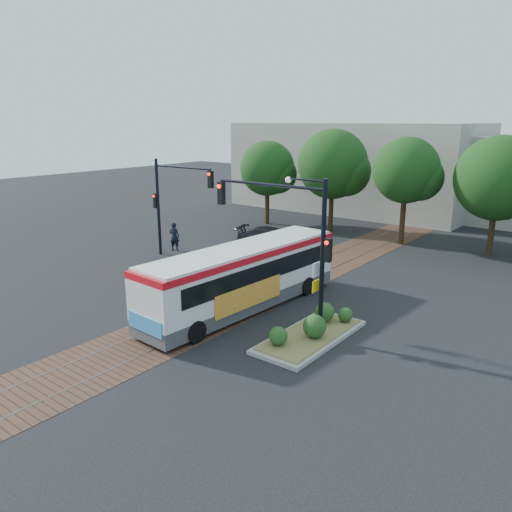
# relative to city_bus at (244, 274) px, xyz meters

# --- Properties ---
(ground) EXTENTS (120.00, 120.00, 0.00)m
(ground) POSITION_rel_city_bus_xyz_m (-0.71, 0.07, -1.60)
(ground) COLOR black
(ground) RESTS_ON ground
(trackbed) EXTENTS (3.60, 40.00, 0.02)m
(trackbed) POSITION_rel_city_bus_xyz_m (-0.71, 4.07, -1.60)
(trackbed) COLOR #523525
(trackbed) RESTS_ON ground
(tree_row) EXTENTS (26.40, 5.60, 7.67)m
(tree_row) POSITION_rel_city_bus_xyz_m (0.50, 16.49, 3.25)
(tree_row) COLOR #382314
(tree_row) RESTS_ON ground
(warehouses) EXTENTS (40.00, 13.00, 8.00)m
(warehouses) POSITION_rel_city_bus_xyz_m (-1.23, 28.82, 2.21)
(warehouses) COLOR #ADA899
(warehouses) RESTS_ON ground
(city_bus) EXTENTS (2.89, 10.88, 2.88)m
(city_bus) POSITION_rel_city_bus_xyz_m (0.00, 0.00, 0.00)
(city_bus) COLOR #464648
(city_bus) RESTS_ON ground
(traffic_island) EXTENTS (2.20, 5.20, 1.13)m
(traffic_island) POSITION_rel_city_bus_xyz_m (4.11, -0.83, -1.27)
(traffic_island) COLOR gray
(traffic_island) RESTS_ON ground
(signal_pole_main) EXTENTS (5.49, 0.46, 6.00)m
(signal_pole_main) POSITION_rel_city_bus_xyz_m (3.16, -0.74, 2.55)
(signal_pole_main) COLOR black
(signal_pole_main) RESTS_ON ground
(signal_pole_left) EXTENTS (4.99, 0.34, 6.00)m
(signal_pole_left) POSITION_rel_city_bus_xyz_m (-9.07, 4.06, 2.26)
(signal_pole_left) COLOR black
(signal_pole_left) RESTS_ON ground
(officer) EXTENTS (0.80, 0.67, 1.85)m
(officer) POSITION_rel_city_bus_xyz_m (-10.20, 5.29, -0.68)
(officer) COLOR black
(officer) RESTS_ON ground
(parked_car) EXTENTS (5.17, 3.05, 1.41)m
(parked_car) POSITION_rel_city_bus_xyz_m (-5.39, 9.57, -0.90)
(parked_car) COLOR black
(parked_car) RESTS_ON ground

